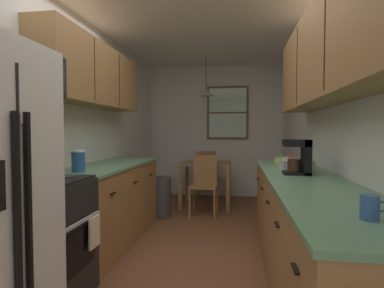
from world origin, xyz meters
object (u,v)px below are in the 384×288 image
(dining_chair_far, at_px, (206,172))
(fruit_bowl, at_px, (286,159))
(trash_bin, at_px, (160,197))
(dish_rack, at_px, (296,165))
(dining_chair_near, at_px, (204,182))
(coffee_maker, at_px, (300,156))
(microwave_over_range, at_px, (21,73))
(mug_by_coffeemaker, at_px, (370,207))
(stove_range, at_px, (39,240))
(dining_table, at_px, (206,170))
(table_serving_bowl, at_px, (199,161))
(storage_canister, at_px, (78,161))

(dining_chair_far, relative_size, fruit_bowl, 3.41)
(trash_bin, xyz_separation_m, dish_rack, (1.71, -1.37, 0.65))
(dining_chair_near, bearing_deg, coffee_maker, -61.36)
(dining_chair_far, bearing_deg, microwave_over_range, -104.14)
(trash_bin, relative_size, mug_by_coffeemaker, 5.23)
(stove_range, bearing_deg, dish_rack, 27.90)
(stove_range, bearing_deg, coffee_maker, 20.13)
(trash_bin, distance_m, mug_by_coffeemaker, 3.59)
(microwave_over_range, xyz_separation_m, mug_by_coffeemaker, (2.11, -0.67, -0.74))
(dining_table, xyz_separation_m, dining_chair_near, (0.03, -0.58, -0.11))
(dining_chair_near, height_order, table_serving_bowl, dining_chair_near)
(microwave_over_range, bearing_deg, table_serving_bowl, 73.57)
(dining_chair_far, xyz_separation_m, fruit_bowl, (1.17, -2.00, 0.44))
(stove_range, bearing_deg, storage_canister, 90.54)
(dining_table, relative_size, trash_bin, 1.39)
(storage_canister, bearing_deg, microwave_over_range, -100.27)
(microwave_over_range, bearing_deg, dish_rack, 26.61)
(coffee_maker, relative_size, mug_by_coffeemaker, 2.67)
(dish_rack, bearing_deg, trash_bin, 141.21)
(trash_bin, distance_m, storage_canister, 1.99)
(microwave_over_range, height_order, coffee_maker, microwave_over_range)
(fruit_bowl, bearing_deg, microwave_over_range, -140.10)
(mug_by_coffeemaker, xyz_separation_m, fruit_bowl, (0.02, 2.44, -0.02))
(trash_bin, bearing_deg, mug_by_coffeemaker, -61.19)
(dining_chair_far, bearing_deg, dish_rack, -66.86)
(dish_rack, bearing_deg, dining_chair_near, 124.20)
(microwave_over_range, xyz_separation_m, dining_chair_far, (0.95, 3.78, -1.20))
(fruit_bowl, distance_m, dish_rack, 0.72)
(dining_table, xyz_separation_m, dish_rack, (1.10, -2.14, 0.34))
(stove_range, relative_size, table_serving_bowl, 6.07)
(dining_chair_near, distance_m, trash_bin, 0.70)
(coffee_maker, bearing_deg, mug_by_coffeemaker, -89.06)
(stove_range, height_order, trash_bin, stove_range)
(coffee_maker, xyz_separation_m, table_serving_bowl, (-1.17, 2.38, -0.29))
(storage_canister, height_order, table_serving_bowl, storage_canister)
(storage_canister, bearing_deg, fruit_bowl, 30.36)
(microwave_over_range, height_order, dining_chair_far, microwave_over_range)
(trash_bin, distance_m, fruit_bowl, 1.95)
(coffee_maker, distance_m, mug_by_coffeemaker, 1.39)
(table_serving_bowl, bearing_deg, storage_canister, -107.84)
(dining_table, height_order, coffee_maker, coffee_maker)
(dining_chair_near, distance_m, fruit_bowl, 1.44)
(trash_bin, bearing_deg, stove_range, -96.91)
(microwave_over_range, distance_m, dish_rack, 2.48)
(dish_rack, bearing_deg, table_serving_bowl, 120.33)
(table_serving_bowl, bearing_deg, coffee_maker, -63.81)
(microwave_over_range, height_order, dining_table, microwave_over_range)
(coffee_maker, relative_size, dish_rack, 0.89)
(microwave_over_range, distance_m, fruit_bowl, 2.87)
(stove_range, xyz_separation_m, microwave_over_range, (-0.11, 0.00, 1.22))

